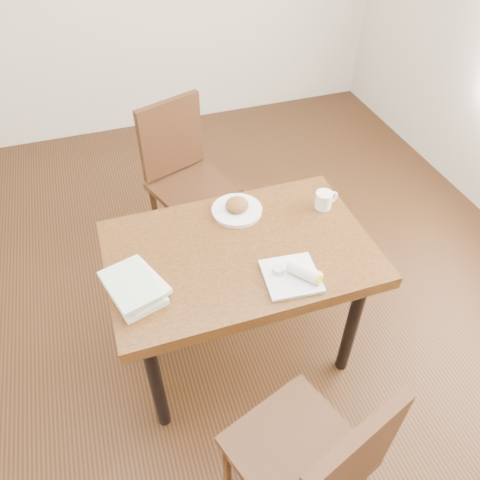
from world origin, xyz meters
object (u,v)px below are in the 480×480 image
object	(u,v)px
chair_near	(316,461)
plate_burrito	(295,275)
table	(240,263)
coffee_mug	(324,199)
chair_far	(184,172)
plate_scone	(237,208)
book_stack	(134,287)

from	to	relation	value
chair_near	plate_burrito	size ratio (longest dim) A/B	4.04
table	coffee_mug	distance (m)	0.50
chair_near	chair_far	xyz separation A→B (m)	(-0.03, 1.75, 0.00)
chair_near	plate_scone	bearing A→B (deg)	85.84
table	coffee_mug	world-z (taller)	coffee_mug
plate_scone	book_stack	xyz separation A→B (m)	(-0.53, -0.33, 0.01)
chair_near	book_stack	size ratio (longest dim) A/B	3.13
plate_scone	chair_near	bearing A→B (deg)	-94.16
chair_far	plate_burrito	bearing A→B (deg)	-80.07
book_stack	plate_scone	bearing A→B (deg)	32.34
chair_far	chair_near	bearing A→B (deg)	-89.04
chair_far	book_stack	xyz separation A→B (m)	(-0.42, -1.01, 0.23)
chair_far	plate_burrito	xyz separation A→B (m)	(0.20, -1.14, 0.22)
table	book_stack	distance (m)	0.49
coffee_mug	chair_near	bearing A→B (deg)	-115.84
plate_scone	book_stack	distance (m)	0.62
chair_far	plate_burrito	size ratio (longest dim) A/B	4.04
coffee_mug	book_stack	bearing A→B (deg)	-165.22
book_stack	plate_burrito	bearing A→B (deg)	-11.92
book_stack	chair_far	bearing A→B (deg)	67.45
table	coffee_mug	size ratio (longest dim) A/B	9.54
table	chair_near	size ratio (longest dim) A/B	1.19
chair_far	table	bearing A→B (deg)	-87.15
plate_scone	coffee_mug	world-z (taller)	coffee_mug
plate_burrito	book_stack	size ratio (longest dim) A/B	0.77
chair_far	plate_scone	distance (m)	0.72
book_stack	chair_near	bearing A→B (deg)	-58.87
table	plate_scone	size ratio (longest dim) A/B	4.84
plate_scone	plate_burrito	world-z (taller)	plate_scone
book_stack	coffee_mug	bearing A→B (deg)	14.78
chair_near	plate_burrito	distance (m)	0.67
plate_scone	plate_burrito	distance (m)	0.47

